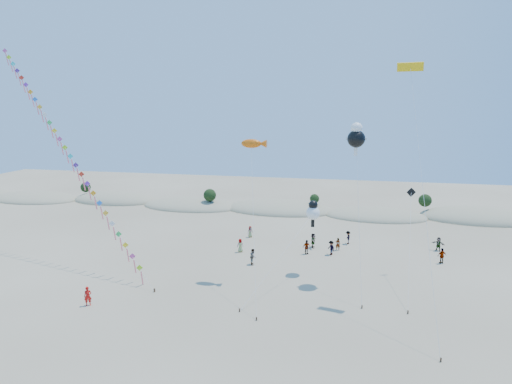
# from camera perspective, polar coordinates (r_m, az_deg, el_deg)

# --- Properties ---
(ground) EXTENTS (160.00, 160.00, 0.00)m
(ground) POSITION_cam_1_polar(r_m,az_deg,el_deg) (33.34, -9.84, -20.49)
(ground) COLOR gray
(ground) RESTS_ON ground
(dune_ridge) EXTENTS (145.30, 11.49, 5.57)m
(dune_ridge) POSITION_cam_1_polar(r_m,az_deg,el_deg) (74.09, 3.93, -2.38)
(dune_ridge) COLOR tan
(dune_ridge) RESTS_ON ground
(kite_train) EXTENTS (28.27, 15.97, 25.56)m
(kite_train) POSITION_cam_1_polar(r_m,az_deg,el_deg) (54.71, -24.34, 5.73)
(kite_train) COLOR #3F2D1E
(kite_train) RESTS_ON ground
(fish_kite) EXTENTS (3.74, 10.49, 14.34)m
(fish_kite) POSITION_cam_1_polar(r_m,az_deg,el_deg) (43.24, -0.27, 6.41)
(fish_kite) COLOR #3F2D1E
(fish_kite) RESTS_ON ground
(cartoon_kite_low) EXTENTS (6.11, 11.56, 7.86)m
(cartoon_kite_low) POSITION_cam_1_polar(r_m,az_deg,el_deg) (45.55, 7.60, -2.58)
(cartoon_kite_low) COLOR #3F2D1E
(cartoon_kite_low) RESTS_ON ground
(cartoon_kite_high) EXTENTS (2.05, 8.16, 16.03)m
(cartoon_kite_high) POSITION_cam_1_polar(r_m,az_deg,el_deg) (43.57, 13.23, 7.18)
(cartoon_kite_high) COLOR #3F2D1E
(cartoon_kite_high) RESTS_ON ground
(parafoil_kite) EXTENTS (3.02, 12.33, 21.35)m
(parafoil_kite) POSITION_cam_1_polar(r_m,az_deg,el_deg) (41.06, 19.95, 14.82)
(parafoil_kite) COLOR #3F2D1E
(parafoil_kite) RESTS_ON ground
(dark_kite) EXTENTS (1.71, 11.06, 9.14)m
(dark_kite) POSITION_cam_1_polar(r_m,az_deg,el_deg) (45.87, 19.90, -3.45)
(dark_kite) COLOR #3F2D1E
(dark_kite) RESTS_ON ground
(flyer_foreground) EXTENTS (0.77, 0.69, 1.76)m
(flyer_foreground) POSITION_cam_1_polar(r_m,az_deg,el_deg) (42.07, -21.51, -12.80)
(flyer_foreground) COLOR red
(flyer_foreground) RESTS_ON ground
(beachgoers) EXTENTS (25.34, 10.92, 1.86)m
(beachgoers) POSITION_cam_1_polar(r_m,az_deg,el_deg) (53.79, 10.11, -6.93)
(beachgoers) COLOR slate
(beachgoers) RESTS_ON ground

